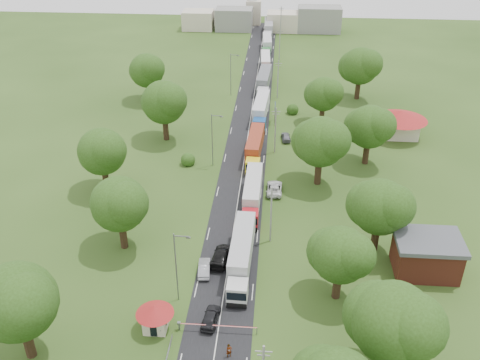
# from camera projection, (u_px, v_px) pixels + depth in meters

# --- Properties ---
(ground) EXTENTS (260.00, 260.00, 0.00)m
(ground) POSITION_uv_depth(u_px,v_px,m) (236.00, 212.00, 83.22)
(ground) COLOR #294416
(ground) RESTS_ON ground
(road) EXTENTS (8.00, 200.00, 0.04)m
(road) POSITION_uv_depth(u_px,v_px,m) (245.00, 154.00, 100.46)
(road) COLOR black
(road) RESTS_ON ground
(boom_barrier) EXTENTS (9.22, 0.35, 1.18)m
(boom_barrier) POSITION_uv_depth(u_px,v_px,m) (206.00, 326.00, 61.31)
(boom_barrier) COLOR slate
(boom_barrier) RESTS_ON ground
(guard_booth) EXTENTS (4.40, 4.40, 3.45)m
(guard_booth) POSITION_uv_depth(u_px,v_px,m) (155.00, 315.00, 61.06)
(guard_booth) COLOR beige
(guard_booth) RESTS_ON ground
(info_sign) EXTENTS (0.12, 3.10, 4.10)m
(info_sign) POSITION_uv_depth(u_px,v_px,m) (275.00, 109.00, 111.54)
(info_sign) COLOR slate
(info_sign) RESTS_ON ground
(pole_1) EXTENTS (1.60, 0.24, 9.00)m
(pole_1) POSITION_uv_depth(u_px,v_px,m) (271.00, 214.00, 74.46)
(pole_1) COLOR gray
(pole_1) RESTS_ON ground
(pole_2) EXTENTS (1.60, 0.24, 9.00)m
(pole_2) POSITION_uv_depth(u_px,v_px,m) (275.00, 130.00, 98.60)
(pole_2) COLOR gray
(pole_2) RESTS_ON ground
(pole_3) EXTENTS (1.60, 0.24, 9.00)m
(pole_3) POSITION_uv_depth(u_px,v_px,m) (278.00, 79.00, 122.75)
(pole_3) COLOR gray
(pole_3) RESTS_ON ground
(pole_4) EXTENTS (1.60, 0.24, 9.00)m
(pole_4) POSITION_uv_depth(u_px,v_px,m) (280.00, 45.00, 146.89)
(pole_4) COLOR gray
(pole_4) RESTS_ON ground
(pole_5) EXTENTS (1.60, 0.24, 9.00)m
(pole_5) POSITION_uv_depth(u_px,v_px,m) (281.00, 20.00, 171.04)
(pole_5) COLOR gray
(pole_5) RESTS_ON ground
(lamp_0) EXTENTS (2.03, 0.22, 10.00)m
(lamp_0) POSITION_uv_depth(u_px,v_px,m) (177.00, 264.00, 63.55)
(lamp_0) COLOR slate
(lamp_0) RESTS_ON ground
(lamp_1) EXTENTS (2.03, 0.22, 10.00)m
(lamp_1) POSITION_uv_depth(u_px,v_px,m) (213.00, 138.00, 93.73)
(lamp_1) COLOR slate
(lamp_1) RESTS_ON ground
(lamp_2) EXTENTS (2.03, 0.22, 10.00)m
(lamp_2) POSITION_uv_depth(u_px,v_px,m) (231.00, 73.00, 123.91)
(lamp_2) COLOR slate
(lamp_2) RESTS_ON ground
(tree_1) EXTENTS (9.60, 9.60, 12.05)m
(tree_1) POSITION_uv_depth(u_px,v_px,m) (393.00, 322.00, 52.34)
(tree_1) COLOR #382616
(tree_1) RESTS_ON ground
(tree_2) EXTENTS (8.00, 8.00, 10.10)m
(tree_2) POSITION_uv_depth(u_px,v_px,m) (340.00, 254.00, 63.56)
(tree_2) COLOR #382616
(tree_2) RESTS_ON ground
(tree_3) EXTENTS (8.80, 8.80, 11.07)m
(tree_3) POSITION_uv_depth(u_px,v_px,m) (380.00, 206.00, 71.48)
(tree_3) COLOR #382616
(tree_3) RESTS_ON ground
(tree_4) EXTENTS (9.60, 9.60, 12.05)m
(tree_4) POSITION_uv_depth(u_px,v_px,m) (320.00, 141.00, 87.17)
(tree_4) COLOR #382616
(tree_4) RESTS_ON ground
(tree_5) EXTENTS (8.80, 8.80, 11.07)m
(tree_5) POSITION_uv_depth(u_px,v_px,m) (369.00, 126.00, 93.76)
(tree_5) COLOR #382616
(tree_5) RESTS_ON ground
(tree_6) EXTENTS (8.00, 8.00, 10.10)m
(tree_6) POSITION_uv_depth(u_px,v_px,m) (324.00, 94.00, 109.20)
(tree_6) COLOR #382616
(tree_6) RESTS_ON ground
(tree_7) EXTENTS (9.60, 9.60, 12.05)m
(tree_7) POSITION_uv_depth(u_px,v_px,m) (360.00, 66.00, 120.92)
(tree_7) COLOR #382616
(tree_7) RESTS_ON ground
(tree_9) EXTENTS (9.60, 9.60, 12.05)m
(tree_9) POSITION_uv_depth(u_px,v_px,m) (18.00, 300.00, 54.91)
(tree_9) COLOR #382616
(tree_9) RESTS_ON ground
(tree_10) EXTENTS (8.80, 8.80, 11.07)m
(tree_10) POSITION_uv_depth(u_px,v_px,m) (119.00, 203.00, 72.12)
(tree_10) COLOR #382616
(tree_10) RESTS_ON ground
(tree_11) EXTENTS (8.80, 8.80, 11.07)m
(tree_11) POSITION_uv_depth(u_px,v_px,m) (102.00, 151.00, 85.53)
(tree_11) COLOR #382616
(tree_11) RESTS_ON ground
(tree_12) EXTENTS (9.60, 9.60, 12.05)m
(tree_12) POSITION_uv_depth(u_px,v_px,m) (164.00, 102.00, 102.07)
(tree_12) COLOR #382616
(tree_12) RESTS_ON ground
(tree_13) EXTENTS (8.80, 8.80, 11.07)m
(tree_13) POSITION_uv_depth(u_px,v_px,m) (147.00, 70.00, 120.16)
(tree_13) COLOR #382616
(tree_13) RESTS_ON ground
(house_brick) EXTENTS (8.60, 6.60, 5.20)m
(house_brick) POSITION_uv_depth(u_px,v_px,m) (426.00, 255.00, 69.78)
(house_brick) COLOR maroon
(house_brick) RESTS_ON ground
(house_cream) EXTENTS (10.08, 10.08, 5.80)m
(house_cream) POSITION_uv_depth(u_px,v_px,m) (400.00, 120.00, 105.23)
(house_cream) COLOR beige
(house_cream) RESTS_ON ground
(distant_town) EXTENTS (52.00, 8.00, 8.00)m
(distant_town) POSITION_uv_depth(u_px,v_px,m) (266.00, 20.00, 176.27)
(distant_town) COLOR gray
(distant_town) RESTS_ON ground
(church) EXTENTS (5.00, 5.00, 12.30)m
(church) POSITION_uv_depth(u_px,v_px,m) (254.00, 8.00, 182.53)
(church) COLOR beige
(church) RESTS_ON ground
(truck_0) EXTENTS (2.94, 15.39, 4.26)m
(truck_0) POSITION_uv_depth(u_px,v_px,m) (241.00, 254.00, 70.49)
(truck_0) COLOR silver
(truck_0) RESTS_ON ground
(truck_1) EXTENTS (2.60, 14.52, 4.02)m
(truck_1) POSITION_uv_depth(u_px,v_px,m) (253.00, 193.00, 84.01)
(truck_1) COLOR red
(truck_1) RESTS_ON ground
(truck_2) EXTENTS (3.09, 14.56, 4.02)m
(truck_2) POSITION_uv_depth(u_px,v_px,m) (255.00, 147.00, 98.10)
(truck_2) COLOR yellow
(truck_2) RESTS_ON ground
(truck_3) EXTENTS (3.31, 15.14, 4.18)m
(truck_3) POSITION_uv_depth(u_px,v_px,m) (261.00, 110.00, 113.06)
(truck_3) COLOR #17498B
(truck_3) RESTS_ON ground
(truck_4) EXTENTS (3.30, 15.45, 4.27)m
(truck_4) POSITION_uv_depth(u_px,v_px,m) (264.00, 81.00, 128.32)
(truck_4) COLOR silver
(truck_4) RESTS_ON ground
(truck_5) EXTENTS (2.81, 13.66, 3.78)m
(truck_5) POSITION_uv_depth(u_px,v_px,m) (265.00, 63.00, 141.37)
(truck_5) COLOR red
(truck_5) RESTS_ON ground
(truck_6) EXTENTS (3.02, 14.29, 3.95)m
(truck_6) POSITION_uv_depth(u_px,v_px,m) (267.00, 44.00, 156.42)
(truck_6) COLOR #286B31
(truck_6) RESTS_ON ground
(truck_7) EXTENTS (3.01, 15.16, 4.19)m
(truck_7) POSITION_uv_depth(u_px,v_px,m) (269.00, 28.00, 171.48)
(truck_7) COLOR #ACACAC
(truck_7) RESTS_ON ground
(car_lane_front) EXTENTS (2.25, 4.55, 1.49)m
(car_lane_front) POSITION_uv_depth(u_px,v_px,m) (211.00, 317.00, 62.65)
(car_lane_front) COLOR black
(car_lane_front) RESTS_ON ground
(car_lane_mid) EXTENTS (1.90, 4.41, 1.41)m
(car_lane_mid) POSITION_uv_depth(u_px,v_px,m) (204.00, 268.00, 70.49)
(car_lane_mid) COLOR #A0A1A8
(car_lane_mid) RESTS_ON ground
(car_lane_rear) EXTENTS (3.00, 5.92, 1.65)m
(car_lane_rear) POSITION_uv_depth(u_px,v_px,m) (221.00, 256.00, 72.53)
(car_lane_rear) COLOR black
(car_lane_rear) RESTS_ON ground
(car_verge_near) EXTENTS (2.50, 5.35, 1.48)m
(car_verge_near) POSITION_uv_depth(u_px,v_px,m) (274.00, 188.00, 88.13)
(car_verge_near) COLOR silver
(car_verge_near) RESTS_ON ground
(car_verge_far) EXTENTS (2.09, 4.30, 1.42)m
(car_verge_far) POSITION_uv_depth(u_px,v_px,m) (286.00, 137.00, 105.21)
(car_verge_far) COLOR slate
(car_verge_far) RESTS_ON ground
(pedestrian_near) EXTENTS (0.76, 0.65, 1.77)m
(pedestrian_near) POSITION_uv_depth(u_px,v_px,m) (229.00, 351.00, 58.09)
(pedestrian_near) COLOR gray
(pedestrian_near) RESTS_ON ground
(pedestrian_booth) EXTENTS (0.94, 1.07, 1.86)m
(pedestrian_booth) POSITION_uv_depth(u_px,v_px,m) (160.00, 329.00, 60.77)
(pedestrian_booth) COLOR gray
(pedestrian_booth) RESTS_ON ground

